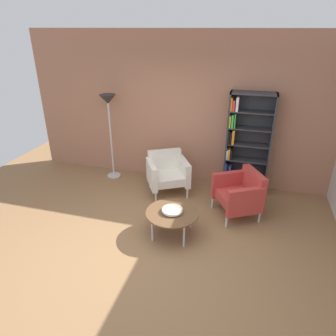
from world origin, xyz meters
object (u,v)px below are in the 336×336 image
Objects in this scene: armchair_near_window at (167,172)px; floor_lamp_torchiere at (109,110)px; coffee_table_low at (172,214)px; armchair_by_bookshelf at (240,193)px; bookshelf_tall at (244,144)px; decorative_bowl at (172,210)px.

armchair_near_window is 0.54× the size of floor_lamp_torchiere.
floor_lamp_torchiere is at bearing 135.82° from armchair_near_window.
coffee_table_low is 0.86× the size of armchair_near_window.
armchair_near_window reaches higher than coffee_table_low.
armchair_near_window and armchair_by_bookshelf have the same top height.
bookshelf_tall is 1.09× the size of floor_lamp_torchiere.
floor_lamp_torchiere is (-1.73, 1.61, 1.01)m from decorative_bowl.
armchair_by_bookshelf is at bearing -46.98° from armchair_near_window.
bookshelf_tall is at bearing 62.64° from decorative_bowl.
floor_lamp_torchiere is at bearing -136.00° from armchair_by_bookshelf.
armchair_by_bookshelf is (0.95, 0.84, -0.02)m from decorative_bowl.
armchair_near_window is (-0.44, 1.27, -0.02)m from decorative_bowl.
decorative_bowl is 0.18× the size of floor_lamp_torchiere.
armchair_by_bookshelf is at bearing 41.65° from decorative_bowl.
decorative_bowl is at bearing -45.00° from coffee_table_low.
bookshelf_tall reaches higher than armchair_near_window.
armchair_by_bookshelf is at bearing -87.87° from bookshelf_tall.
bookshelf_tall is at bearing -9.82° from armchair_near_window.
armchair_near_window is 1.45m from armchair_by_bookshelf.
armchair_near_window is (-0.44, 1.27, 0.04)m from coffee_table_low.
armchair_near_window reaches higher than decorative_bowl.
coffee_table_low is 1.35m from armchair_near_window.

